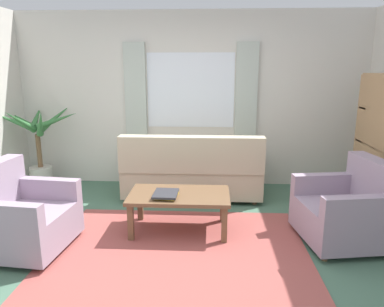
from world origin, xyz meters
name	(u,v)px	position (x,y,z in m)	size (l,w,h in m)	color
ground_plane	(178,251)	(0.00, 0.00, 0.00)	(6.24, 6.24, 0.00)	#476B56
wall_back	(191,100)	(0.00, 2.26, 1.30)	(5.32, 0.12, 2.60)	silver
window_with_curtains	(191,91)	(0.00, 2.18, 1.45)	(1.98, 0.07, 1.40)	white
area_rug	(178,251)	(0.00, 0.00, 0.01)	(2.57, 1.99, 0.01)	#9E4C47
couch	(192,172)	(0.06, 1.55, 0.37)	(1.90, 0.82, 0.92)	#BCB293
armchair_left	(20,216)	(-1.57, -0.04, 0.35)	(0.90, 0.92, 0.88)	#998499
armchair_right	(348,210)	(1.74, 0.29, 0.35)	(0.94, 0.96, 0.88)	#998499
coffee_table	(179,199)	(-0.03, 0.46, 0.38)	(1.10, 0.64, 0.44)	brown
book_stack_on_table	(166,194)	(-0.16, 0.36, 0.47)	(0.26, 0.32, 0.05)	gold
potted_plant	(38,147)	(-2.22, 1.77, 0.65)	(1.16, 1.29, 1.30)	#B7B2A8
bookshelf	(380,143)	(2.35, 1.11, 0.90)	(0.30, 0.94, 1.72)	#A87F56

